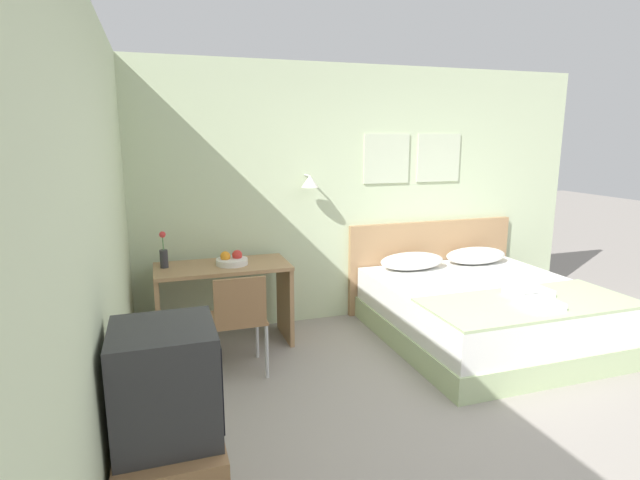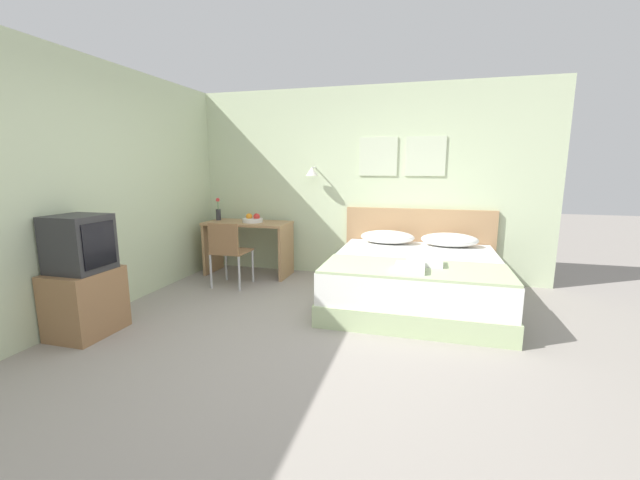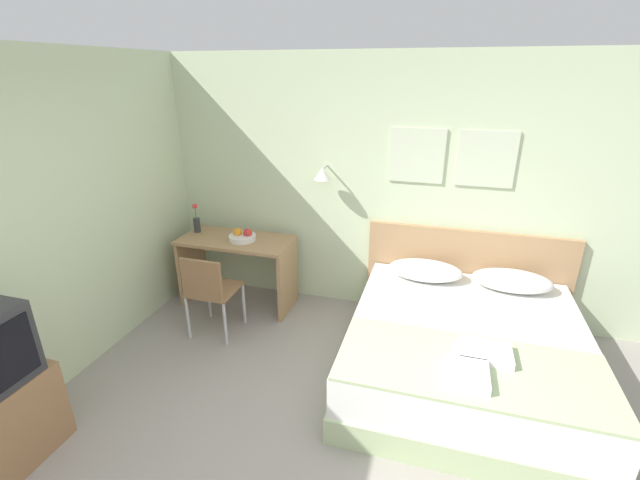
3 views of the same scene
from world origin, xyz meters
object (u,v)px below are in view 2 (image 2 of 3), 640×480
(headboard, at_px, (418,245))
(desk_chair, at_px, (228,248))
(bed, at_px, (415,281))
(folded_towel_mid_bed, at_px, (410,268))
(throw_blanket, at_px, (414,269))
(television, at_px, (79,243))
(fruit_bowl, at_px, (253,219))
(folded_towel_near_foot, at_px, (424,262))
(pillow_left, at_px, (387,237))
(flower_vase, at_px, (218,212))
(tv_stand, at_px, (86,302))
(pillow_right, at_px, (450,240))
(desk, at_px, (248,238))

(headboard, distance_m, desk_chair, 2.57)
(bed, distance_m, folded_towel_mid_bed, 0.79)
(throw_blanket, bearing_deg, bed, 90.00)
(throw_blanket, relative_size, desk_chair, 2.11)
(television, bearing_deg, fruit_bowl, 74.73)
(folded_towel_near_foot, bearing_deg, fruit_bowl, 155.59)
(pillow_left, distance_m, desk_chair, 2.11)
(bed, distance_m, flower_vase, 3.06)
(pillow_left, relative_size, tv_stand, 1.16)
(headboard, bearing_deg, pillow_right, -34.77)
(throw_blanket, bearing_deg, headboard, 90.00)
(desk_chair, height_order, flower_vase, flower_vase)
(pillow_right, height_order, flower_vase, flower_vase)
(throw_blanket, relative_size, television, 3.54)
(pillow_right, xyz_separation_m, folded_towel_mid_bed, (-0.43, -1.46, -0.03))
(bed, xyz_separation_m, flower_vase, (-2.90, 0.73, 0.63))
(folded_towel_mid_bed, distance_m, flower_vase, 3.22)
(throw_blanket, xyz_separation_m, folded_towel_near_foot, (0.10, 0.14, 0.04))
(folded_towel_mid_bed, bearing_deg, fruit_bowl, 148.94)
(flower_vase, bearing_deg, pillow_left, 0.27)
(bed, relative_size, television, 3.84)
(pillow_left, relative_size, throw_blanket, 0.39)
(folded_towel_near_foot, xyz_separation_m, fruit_bowl, (-2.41, 1.09, 0.22))
(bed, relative_size, desk_chair, 2.30)
(headboard, xyz_separation_m, flower_vase, (-2.90, -0.29, 0.40))
(pillow_right, xyz_separation_m, throw_blanket, (-0.40, -1.32, -0.08))
(folded_towel_mid_bed, relative_size, desk_chair, 0.36)
(folded_towel_near_foot, xyz_separation_m, desk, (-2.49, 1.10, -0.06))
(folded_towel_near_foot, bearing_deg, tv_stand, -157.91)
(television, bearing_deg, folded_towel_near_foot, 22.11)
(fruit_bowl, bearing_deg, throw_blanket, -28.06)
(desk, height_order, flower_vase, flower_vase)
(throw_blanket, xyz_separation_m, flower_vase, (-2.90, 1.31, 0.34))
(folded_towel_mid_bed, bearing_deg, bed, 87.18)
(pillow_left, relative_size, desk_chair, 0.82)
(fruit_bowl, xyz_separation_m, television, (-0.64, -2.33, 0.05))
(tv_stand, bearing_deg, throw_blanket, 20.41)
(pillow_left, distance_m, flower_vase, 2.52)
(bed, relative_size, desk, 1.64)
(pillow_left, height_order, folded_towel_near_foot, pillow_left)
(television, bearing_deg, tv_stand, 180.00)
(pillow_right, distance_m, fruit_bowl, 2.71)
(pillow_left, height_order, throw_blanket, pillow_left)
(throw_blanket, xyz_separation_m, folded_towel_mid_bed, (-0.04, -0.14, 0.04))
(throw_blanket, distance_m, desk, 2.70)
(flower_vase, bearing_deg, pillow_right, 0.20)
(fruit_bowl, bearing_deg, bed, -15.86)
(pillow_right, bearing_deg, desk, -178.41)
(headboard, distance_m, tv_stand, 4.00)
(pillow_left, xyz_separation_m, folded_towel_near_foot, (0.49, -1.18, -0.03))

